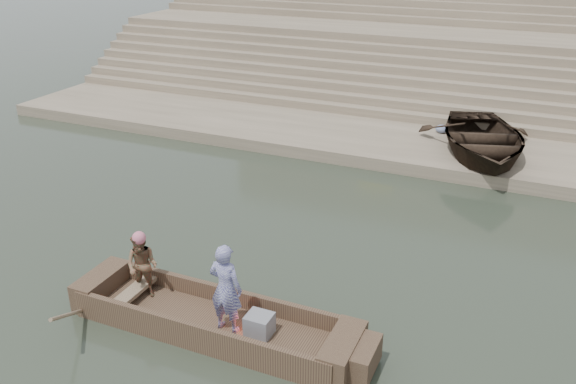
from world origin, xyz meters
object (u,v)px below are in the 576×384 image
Objects in this scene: rowing_man at (142,266)px; television at (259,324)px; standing_man at (226,288)px; beached_rowboat at (483,139)px; main_rowboat at (212,325)px.

rowing_man is 2.66m from television.
standing_man is 0.35× the size of beached_rowboat.
television is 10.85m from beached_rowboat.
television is (0.97, 0.00, 0.31)m from main_rowboat.
rowing_man is at bearing -6.37° from standing_man.
main_rowboat is 1.05m from standing_man.
rowing_man is (-2.02, 0.29, -0.19)m from standing_man.
rowing_man is at bearing 175.75° from television.
television is at bearing -169.18° from standing_man.
standing_man reaches higher than main_rowboat.
beached_rowboat is (3.43, 10.56, 0.81)m from main_rowboat.
rowing_man is at bearing -132.88° from beached_rowboat.
rowing_man reaches higher than main_rowboat.
standing_man is 2.05m from rowing_man.
standing_man is at bearing -170.93° from television.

